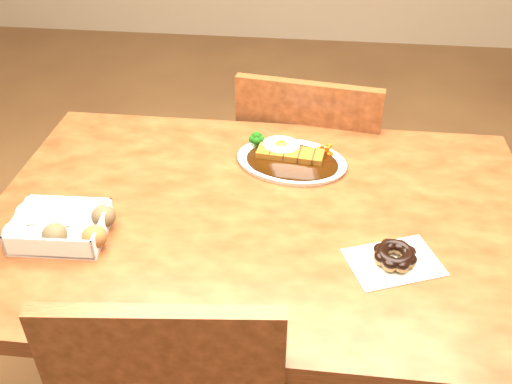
# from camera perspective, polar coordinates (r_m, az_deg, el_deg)

# --- Properties ---
(table) EXTENTS (1.20, 0.80, 0.75)m
(table) POSITION_cam_1_polar(r_m,az_deg,el_deg) (1.31, 0.65, -5.46)
(table) COLOR #48200E
(table) RESTS_ON ground
(chair_far) EXTENTS (0.48, 0.48, 0.87)m
(chair_far) POSITION_cam_1_polar(r_m,az_deg,el_deg) (1.83, 5.37, 1.30)
(chair_far) COLOR #48200E
(chair_far) RESTS_ON ground
(katsu_curry_plate) EXTENTS (0.30, 0.24, 0.05)m
(katsu_curry_plate) POSITION_cam_1_polar(r_m,az_deg,el_deg) (1.40, 3.41, 3.43)
(katsu_curry_plate) COLOR white
(katsu_curry_plate) RESTS_ON table
(donut_box) EXTENTS (0.22, 0.15, 0.05)m
(donut_box) POSITION_cam_1_polar(r_m,az_deg,el_deg) (1.24, -18.98, -3.21)
(donut_box) COLOR white
(donut_box) RESTS_ON table
(pon_de_ring) EXTENTS (0.21, 0.18, 0.03)m
(pon_de_ring) POSITION_cam_1_polar(r_m,az_deg,el_deg) (1.14, 13.71, -6.23)
(pon_de_ring) COLOR silver
(pon_de_ring) RESTS_ON table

